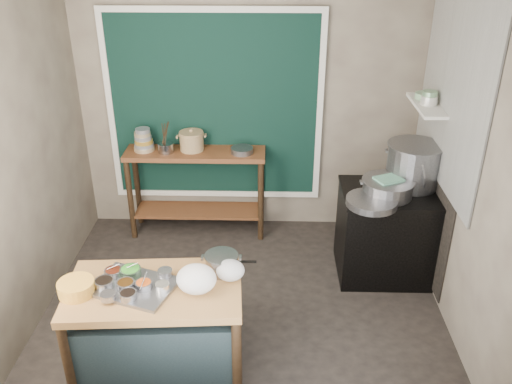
{
  "coord_description": "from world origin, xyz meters",
  "views": [
    {
      "loc": [
        0.22,
        -3.86,
        3.12
      ],
      "look_at": [
        0.11,
        0.25,
        1.01
      ],
      "focal_mm": 38.0,
      "sensor_mm": 36.0,
      "label": 1
    }
  ],
  "objects_px": {
    "stove_block": "(388,234)",
    "yellow_basin": "(76,288)",
    "ceramic_crock": "(192,142)",
    "saucepan": "(222,263)",
    "prep_table": "(158,328)",
    "condiment_tray": "(134,286)",
    "utensil_cup": "(166,148)",
    "back_counter": "(197,192)",
    "stock_pot": "(413,165)",
    "steamer": "(388,188)"
  },
  "relations": [
    {
      "from": "utensil_cup",
      "to": "ceramic_crock",
      "type": "height_order",
      "value": "ceramic_crock"
    },
    {
      "from": "prep_table",
      "to": "utensil_cup",
      "type": "height_order",
      "value": "utensil_cup"
    },
    {
      "from": "condiment_tray",
      "to": "yellow_basin",
      "type": "xyz_separation_m",
      "value": [
        -0.38,
        -0.08,
        0.04
      ]
    },
    {
      "from": "saucepan",
      "to": "steamer",
      "type": "xyz_separation_m",
      "value": [
        1.4,
        1.01,
        0.14
      ]
    },
    {
      "from": "back_counter",
      "to": "stove_block",
      "type": "bearing_deg",
      "value": -21.02
    },
    {
      "from": "condiment_tray",
      "to": "stock_pot",
      "type": "height_order",
      "value": "stock_pot"
    },
    {
      "from": "stove_block",
      "to": "utensil_cup",
      "type": "distance_m",
      "value": 2.37
    },
    {
      "from": "yellow_basin",
      "to": "steamer",
      "type": "height_order",
      "value": "steamer"
    },
    {
      "from": "utensil_cup",
      "to": "back_counter",
      "type": "bearing_deg",
      "value": 6.49
    },
    {
      "from": "ceramic_crock",
      "to": "prep_table",
      "type": "bearing_deg",
      "value": -90.36
    },
    {
      "from": "prep_table",
      "to": "condiment_tray",
      "type": "distance_m",
      "value": 0.41
    },
    {
      "from": "condiment_tray",
      "to": "utensil_cup",
      "type": "distance_m",
      "value": 2.02
    },
    {
      "from": "stove_block",
      "to": "yellow_basin",
      "type": "height_order",
      "value": "stove_block"
    },
    {
      "from": "condiment_tray",
      "to": "steamer",
      "type": "xyz_separation_m",
      "value": [
        2.02,
        1.23,
        0.19
      ]
    },
    {
      "from": "back_counter",
      "to": "condiment_tray",
      "type": "relative_size",
      "value": 2.56
    },
    {
      "from": "prep_table",
      "to": "steamer",
      "type": "xyz_separation_m",
      "value": [
        1.87,
        1.22,
        0.58
      ]
    },
    {
      "from": "back_counter",
      "to": "stock_pot",
      "type": "distance_m",
      "value": 2.25
    },
    {
      "from": "prep_table",
      "to": "yellow_basin",
      "type": "distance_m",
      "value": 0.68
    },
    {
      "from": "stove_block",
      "to": "utensil_cup",
      "type": "xyz_separation_m",
      "value": [
        -2.19,
        0.7,
        0.57
      ]
    },
    {
      "from": "back_counter",
      "to": "utensil_cup",
      "type": "xyz_separation_m",
      "value": [
        -0.29,
        -0.03,
        0.52
      ]
    },
    {
      "from": "utensil_cup",
      "to": "yellow_basin",
      "type": "bearing_deg",
      "value": -97.66
    },
    {
      "from": "yellow_basin",
      "to": "prep_table",
      "type": "bearing_deg",
      "value": 9.42
    },
    {
      "from": "stove_block",
      "to": "ceramic_crock",
      "type": "xyz_separation_m",
      "value": [
        -1.93,
        0.76,
        0.61
      ]
    },
    {
      "from": "condiment_tray",
      "to": "saucepan",
      "type": "xyz_separation_m",
      "value": [
        0.61,
        0.22,
        0.06
      ]
    },
    {
      "from": "stock_pot",
      "to": "steamer",
      "type": "relative_size",
      "value": 1.09
    },
    {
      "from": "condiment_tray",
      "to": "ceramic_crock",
      "type": "xyz_separation_m",
      "value": [
        0.15,
        2.07,
        0.28
      ]
    },
    {
      "from": "ceramic_crock",
      "to": "saucepan",
      "type": "bearing_deg",
      "value": -76.1
    },
    {
      "from": "back_counter",
      "to": "stock_pot",
      "type": "xyz_separation_m",
      "value": [
        2.09,
        -0.59,
        0.61
      ]
    },
    {
      "from": "yellow_basin",
      "to": "utensil_cup",
      "type": "relative_size",
      "value": 1.55
    },
    {
      "from": "stove_block",
      "to": "ceramic_crock",
      "type": "distance_m",
      "value": 2.17
    },
    {
      "from": "prep_table",
      "to": "utensil_cup",
      "type": "xyz_separation_m",
      "value": [
        -0.24,
        2.0,
        0.62
      ]
    },
    {
      "from": "back_counter",
      "to": "utensil_cup",
      "type": "height_order",
      "value": "utensil_cup"
    },
    {
      "from": "prep_table",
      "to": "stove_block",
      "type": "relative_size",
      "value": 1.39
    },
    {
      "from": "stove_block",
      "to": "yellow_basin",
      "type": "distance_m",
      "value": 2.86
    },
    {
      "from": "prep_table",
      "to": "condiment_tray",
      "type": "bearing_deg",
      "value": -179.5
    },
    {
      "from": "stock_pot",
      "to": "steamer",
      "type": "xyz_separation_m",
      "value": [
        -0.26,
        -0.22,
        -0.13
      ]
    },
    {
      "from": "prep_table",
      "to": "back_counter",
      "type": "relative_size",
      "value": 0.86
    },
    {
      "from": "prep_table",
      "to": "ceramic_crock",
      "type": "relative_size",
      "value": 4.72
    },
    {
      "from": "back_counter",
      "to": "condiment_tray",
      "type": "bearing_deg",
      "value": -95.25
    },
    {
      "from": "prep_table",
      "to": "stove_block",
      "type": "xyz_separation_m",
      "value": [
        1.95,
        1.3,
        0.05
      ]
    },
    {
      "from": "condiment_tray",
      "to": "utensil_cup",
      "type": "relative_size",
      "value": 3.44
    },
    {
      "from": "prep_table",
      "to": "stove_block",
      "type": "height_order",
      "value": "stove_block"
    },
    {
      "from": "yellow_basin",
      "to": "stock_pot",
      "type": "bearing_deg",
      "value": 29.89
    },
    {
      "from": "prep_table",
      "to": "steamer",
      "type": "height_order",
      "value": "steamer"
    },
    {
      "from": "saucepan",
      "to": "steamer",
      "type": "height_order",
      "value": "steamer"
    },
    {
      "from": "saucepan",
      "to": "stove_block",
      "type": "bearing_deg",
      "value": 35.52
    },
    {
      "from": "stove_block",
      "to": "steamer",
      "type": "xyz_separation_m",
      "value": [
        -0.07,
        -0.08,
        0.53
      ]
    },
    {
      "from": "prep_table",
      "to": "condiment_tray",
      "type": "height_order",
      "value": "condiment_tray"
    },
    {
      "from": "stove_block",
      "to": "condiment_tray",
      "type": "xyz_separation_m",
      "value": [
        -2.09,
        -1.31,
        0.34
      ]
    },
    {
      "from": "prep_table",
      "to": "yellow_basin",
      "type": "relative_size",
      "value": 4.87
    }
  ]
}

